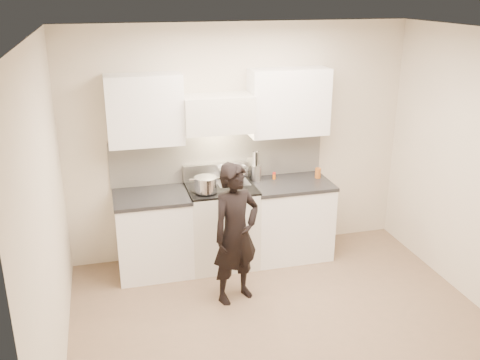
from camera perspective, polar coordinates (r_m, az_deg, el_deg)
The scene contains 11 objects.
ground_plane at distance 5.28m, azimuth 4.93°, elevation -15.42°, with size 4.00×4.00×0.00m, color #7D634A.
room_shell at distance 4.87m, azimuth 3.40°, elevation 2.53°, with size 4.04×3.54×2.70m.
stove at distance 6.16m, azimuth -1.99°, elevation -4.79°, with size 0.76×0.65×0.96m.
counter_right at distance 6.38m, azimuth 5.32°, elevation -4.10°, with size 0.92×0.67×0.92m.
counter_left at distance 6.06m, azimuth -9.23°, elevation -5.63°, with size 0.82×0.67×0.92m.
wok at distance 6.11m, azimuth -0.74°, elevation 0.87°, with size 0.35×0.43×0.28m.
stock_pot at distance 5.78m, azimuth -3.67°, elevation -0.46°, with size 0.35×0.27×0.17m.
utensil_crock at distance 6.21m, azimuth 1.67°, elevation 0.90°, with size 0.13×0.13×0.35m.
spice_jar at distance 6.28m, azimuth 3.66°, elevation 0.46°, with size 0.04×0.04×0.08m.
oil_glass at distance 6.37m, azimuth 8.31°, elevation 0.75°, with size 0.07×0.07×0.12m.
person at distance 5.35m, azimuth -0.46°, elevation -5.74°, with size 0.54×0.35×1.47m, color black.
Camera 1 is at (-1.51, -4.04, 3.05)m, focal length 40.00 mm.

